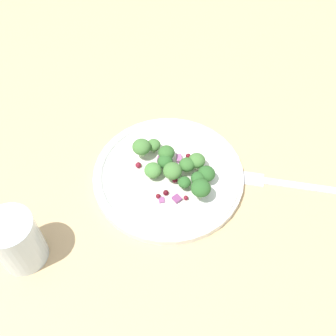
{
  "coord_description": "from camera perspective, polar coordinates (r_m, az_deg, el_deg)",
  "views": [
    {
      "loc": [
        31.48,
        -17.74,
        53.58
      ],
      "look_at": [
        -1.3,
        -0.07,
        2.7
      ],
      "focal_mm": 44.14,
      "sensor_mm": 36.0,
      "label": 1
    }
  ],
  "objects": [
    {
      "name": "cranberry_4",
      "position": [
        0.62,
        -0.29,
        -3.44
      ],
      "size": [
        0.88,
        0.88,
        0.88
      ],
      "primitive_type": "sphere",
      "color": "#4C0A14",
      "rests_on": "plate"
    },
    {
      "name": "dressing_pool",
      "position": [
        0.64,
        -0.0,
        -0.74
      ],
      "size": [
        13.63,
        13.63,
        0.2
      ],
      "primitive_type": "cylinder",
      "color": "white",
      "rests_on": "plate"
    },
    {
      "name": "onion_bit_0",
      "position": [
        0.61,
        -0.89,
        -4.49
      ],
      "size": [
        1.15,
        1.08,
        0.51
      ],
      "primitive_type": "cube",
      "rotation": [
        0.0,
        0.0,
        2.82
      ],
      "color": "#934C84",
      "rests_on": "plate"
    },
    {
      "name": "cranberry_3",
      "position": [
        0.61,
        -1.36,
        -3.91
      ],
      "size": [
        0.75,
        0.75,
        0.75
      ],
      "primitive_type": "sphere",
      "color": "maroon",
      "rests_on": "plate"
    },
    {
      "name": "cranberry_0",
      "position": [
        0.65,
        -0.32,
        1.09
      ],
      "size": [
        0.82,
        0.82,
        0.82
      ],
      "primitive_type": "sphere",
      "color": "maroon",
      "rests_on": "plate"
    },
    {
      "name": "onion_bit_2",
      "position": [
        0.65,
        1.53,
        1.33
      ],
      "size": [
        1.61,
        1.32,
        0.56
      ],
      "primitive_type": "cube",
      "rotation": [
        0.0,
        0.0,
        1.16
      ],
      "color": "#A35B93",
      "rests_on": "plate"
    },
    {
      "name": "cranberry_2",
      "position": [
        0.63,
        1.04,
        -1.67
      ],
      "size": [
        0.8,
        0.8,
        0.8
      ],
      "primitive_type": "sphere",
      "color": "maroon",
      "rests_on": "plate"
    },
    {
      "name": "cranberry_5",
      "position": [
        0.66,
        2.8,
        1.68
      ],
      "size": [
        0.8,
        0.8,
        0.8
      ],
      "primitive_type": "sphere",
      "color": "maroon",
      "rests_on": "plate"
    },
    {
      "name": "broccoli_floret_9",
      "position": [
        0.63,
        -2.09,
        -0.35
      ],
      "size": [
        2.66,
        2.66,
        2.69
      ],
      "color": "#8EB77A",
      "rests_on": "plate"
    },
    {
      "name": "broccoli_floret_8",
      "position": [
        0.61,
        2.27,
        -2.01
      ],
      "size": [
        1.96,
        1.96,
        1.99
      ],
      "color": "#8EB77A",
      "rests_on": "plate"
    },
    {
      "name": "plate",
      "position": [
        0.65,
        -0.0,
        -0.96
      ],
      "size": [
        23.49,
        23.49,
        1.7
      ],
      "color": "white",
      "rests_on": "ground_plane"
    },
    {
      "name": "water_glass",
      "position": [
        0.58,
        -20.16,
        -9.4
      ],
      "size": [
        6.43,
        6.43,
        8.69
      ],
      "primitive_type": "cylinder",
      "color": "silver",
      "rests_on": "ground_plane"
    },
    {
      "name": "broccoli_floret_4",
      "position": [
        0.63,
        2.68,
        0.37
      ],
      "size": [
        2.4,
        2.4,
        2.43
      ],
      "color": "#ADD18E",
      "rests_on": "plate"
    },
    {
      "name": "broccoli_floret_10",
      "position": [
        0.64,
        -3.68,
        2.89
      ],
      "size": [
        2.89,
        2.89,
        2.93
      ],
      "color": "#9EC684",
      "rests_on": "plate"
    },
    {
      "name": "onion_bit_1",
      "position": [
        0.65,
        -1.14,
        1.18
      ],
      "size": [
        1.43,
        1.41,
        0.36
      ],
      "primitive_type": "cube",
      "rotation": [
        0.0,
        0.0,
        0.88
      ],
      "color": "#934C84",
      "rests_on": "plate"
    },
    {
      "name": "fork",
      "position": [
        0.67,
        16.87,
        -2.18
      ],
      "size": [
        12.96,
        15.7,
        0.5
      ],
      "color": "silver",
      "rests_on": "ground_plane"
    },
    {
      "name": "broccoli_floret_2",
      "position": [
        0.62,
        4.15,
        -1.44
      ],
      "size": [
        2.14,
        2.14,
        2.17
      ],
      "color": "#8EB77A",
      "rests_on": "plate"
    },
    {
      "name": "ground_plane",
      "position": [
        0.65,
        0.59,
        -2.7
      ],
      "size": [
        180.0,
        180.0,
        2.0
      ],
      "primitive_type": "cube",
      "color": "tan"
    },
    {
      "name": "broccoli_floret_0",
      "position": [
        0.6,
        4.55,
        -2.81
      ],
      "size": [
        2.93,
        2.93,
        2.97
      ],
      "color": "#8EB77A",
      "rests_on": "plate"
    },
    {
      "name": "broccoli_floret_3",
      "position": [
        0.62,
        0.53,
        -0.45
      ],
      "size": [
        2.88,
        2.88,
        2.92
      ],
      "color": "#8EB77A",
      "rests_on": "plate"
    },
    {
      "name": "broccoli_floret_6",
      "position": [
        0.66,
        -1.92,
        3.18
      ],
      "size": [
        2.23,
        2.23,
        2.26
      ],
      "color": "#ADD18E",
      "rests_on": "plate"
    },
    {
      "name": "broccoli_floret_11",
      "position": [
        0.63,
        4.07,
        0.9
      ],
      "size": [
        2.59,
        2.59,
        2.63
      ],
      "color": "#ADD18E",
      "rests_on": "plate"
    },
    {
      "name": "onion_bit_3",
      "position": [
        0.61,
        1.22,
        -4.23
      ],
      "size": [
        1.37,
        1.33,
        0.37
      ],
      "primitive_type": "cube",
      "rotation": [
        0.0,
        0.0,
        1.77
      ],
      "color": "#843D75",
      "rests_on": "plate"
    },
    {
      "name": "cranberry_1",
      "position": [
        0.61,
        2.52,
        -4.12
      ],
      "size": [
        0.71,
        0.71,
        0.71
      ],
      "primitive_type": "sphere",
      "color": "maroon",
      "rests_on": "plate"
    },
    {
      "name": "cranberry_6",
      "position": [
        0.65,
        -4.12,
        0.4
      ],
      "size": [
        0.93,
        0.93,
        0.93
      ],
      "primitive_type": "sphere",
      "color": "maroon",
      "rests_on": "plate"
    },
    {
      "name": "broccoli_floret_7",
      "position": [
        0.62,
        5.31,
        -0.83
      ],
      "size": [
        2.69,
        2.69,
        2.72
      ],
      "color": "#ADD18E",
      "rests_on": "plate"
    },
    {
      "name": "broccoli_floret_5",
      "position": [
        0.63,
        -0.78,
        0.71
      ],
      "size": [
        2.37,
        2.37,
        2.4
      ],
      "color": "#9EC684",
      "rests_on": "plate"
    },
    {
      "name": "broccoli_floret_1",
      "position": [
        0.64,
        -0.22,
        2.1
      ],
      "size": [
        2.57,
        2.57,
        2.6
      ],
      "color": "#ADD18E",
      "rests_on": "plate"
    }
  ]
}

